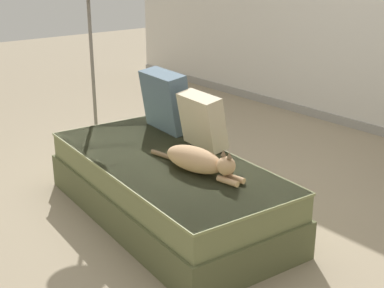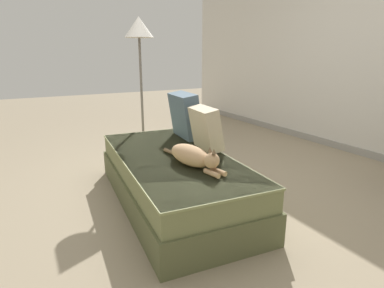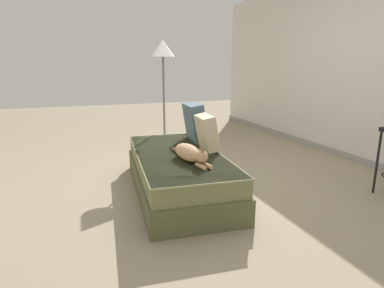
{
  "view_description": "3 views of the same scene",
  "coord_description": "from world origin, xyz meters",
  "px_view_note": "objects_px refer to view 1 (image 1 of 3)",
  "views": [
    {
      "loc": [
        2.58,
        -2.28,
        1.66
      ],
      "look_at": [
        0.15,
        -0.3,
        0.53
      ],
      "focal_mm": 50.0,
      "sensor_mm": 36.0,
      "label": 1
    },
    {
      "loc": [
        2.28,
        -1.45,
        1.21
      ],
      "look_at": [
        0.15,
        -0.3,
        0.53
      ],
      "focal_mm": 30.0,
      "sensor_mm": 36.0,
      "label": 2
    },
    {
      "loc": [
        3.0,
        -1.34,
        1.28
      ],
      "look_at": [
        0.15,
        -0.3,
        0.53
      ],
      "focal_mm": 30.0,
      "sensor_mm": 36.0,
      "label": 3
    }
  ],
  "objects_px": {
    "cat": "(198,160)",
    "couch": "(166,188)",
    "throw_pillow_corner": "(166,101)",
    "throw_pillow_middle": "(202,121)"
  },
  "relations": [
    {
      "from": "cat",
      "to": "couch",
      "type": "bearing_deg",
      "value": -175.49
    },
    {
      "from": "couch",
      "to": "throw_pillow_middle",
      "type": "bearing_deg",
      "value": 93.42
    },
    {
      "from": "throw_pillow_corner",
      "to": "throw_pillow_middle",
      "type": "xyz_separation_m",
      "value": [
        0.46,
        -0.04,
        -0.03
      ]
    },
    {
      "from": "throw_pillow_corner",
      "to": "throw_pillow_middle",
      "type": "bearing_deg",
      "value": -4.72
    },
    {
      "from": "couch",
      "to": "throw_pillow_middle",
      "type": "relative_size",
      "value": 5.14
    },
    {
      "from": "throw_pillow_corner",
      "to": "cat",
      "type": "height_order",
      "value": "throw_pillow_corner"
    },
    {
      "from": "couch",
      "to": "cat",
      "type": "bearing_deg",
      "value": 4.51
    },
    {
      "from": "couch",
      "to": "cat",
      "type": "distance_m",
      "value": 0.41
    },
    {
      "from": "couch",
      "to": "throw_pillow_corner",
      "type": "bearing_deg",
      "value": 142.85
    },
    {
      "from": "throw_pillow_middle",
      "to": "cat",
      "type": "xyz_separation_m",
      "value": [
        0.32,
        -0.3,
        -0.11
      ]
    }
  ]
}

